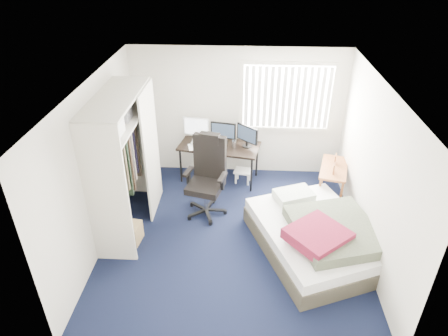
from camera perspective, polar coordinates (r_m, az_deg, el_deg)
ground at (r=6.50m, az=1.24°, el=-9.70°), size 4.20×4.20×0.00m
room_shell at (r=5.64m, az=1.41°, el=2.06°), size 4.20×4.20×4.20m
window_assembly at (r=7.50m, az=8.98°, el=9.94°), size 1.72×0.09×1.32m
closet at (r=6.22m, az=-14.11°, el=2.32°), size 0.64×1.84×2.22m
desk at (r=7.55m, az=-0.63°, el=3.56°), size 1.60×0.97×1.20m
office_chair at (r=6.74m, az=-2.41°, el=-2.29°), size 0.81×0.81×1.41m
footstool at (r=7.70m, az=2.71°, el=-0.70°), size 0.37×0.31×0.27m
nightstand at (r=7.37m, az=15.39°, el=-0.33°), size 0.65×0.98×0.80m
bed at (r=6.23m, az=13.16°, el=-9.37°), size 2.17×2.46×0.67m
pine_box at (r=6.51m, az=-13.67°, el=-8.92°), size 0.45×0.36×0.31m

